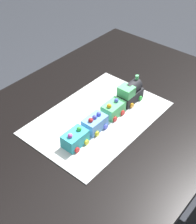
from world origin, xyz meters
name	(u,v)px	position (x,y,z in m)	size (l,w,h in m)	color
ground_plane	(105,208)	(0.00, 0.00, 0.00)	(8.00, 8.00, 0.00)	#2D3038
dining_table	(107,129)	(0.00, 0.00, 0.63)	(1.40, 1.00, 0.74)	black
cake_board	(98,118)	(0.06, -0.01, 0.74)	(0.60, 0.40, 0.00)	silver
cake_locomotive	(130,93)	(-0.12, 0.03, 0.79)	(0.14, 0.08, 0.12)	#232328
cake_car_caboose_mint_green	(113,109)	(0.00, 0.03, 0.77)	(0.10, 0.08, 0.07)	#59CC7A
cake_car_hopper_sky_blue	(95,123)	(0.12, 0.03, 0.77)	(0.10, 0.08, 0.07)	#669EEA
cake_car_tanker_turquoise	(75,139)	(0.24, 0.03, 0.77)	(0.10, 0.08, 0.07)	#38B7C6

